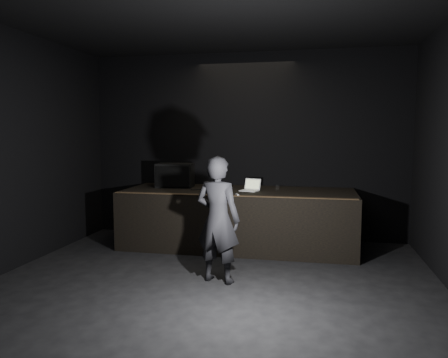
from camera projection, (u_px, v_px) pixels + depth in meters
name	position (u px, v px, depth m)	size (l,w,h in m)	color
ground	(198.00, 305.00, 5.07)	(7.00, 7.00, 0.00)	black
room_walls	(197.00, 130.00, 4.86)	(6.10, 7.10, 3.52)	black
stage_riser	(238.00, 218.00, 7.67)	(4.00, 1.50, 1.00)	black
riser_lip	(231.00, 195.00, 6.93)	(3.92, 0.10, 0.01)	brown
stage_monitor	(175.00, 175.00, 8.05)	(0.70, 0.54, 0.44)	black
cable	(213.00, 189.00, 7.76)	(0.02, 0.02, 0.81)	black
laptop	(251.00, 188.00, 7.54)	(0.37, 0.35, 0.20)	white
beer_can	(207.00, 186.00, 7.61)	(0.07, 0.07, 0.16)	silver
plastic_cup	(277.00, 188.00, 7.59)	(0.07, 0.07, 0.09)	white
wii_remote	(237.00, 195.00, 6.96)	(0.03, 0.14, 0.03)	white
person	(218.00, 219.00, 5.80)	(0.62, 0.41, 1.70)	black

